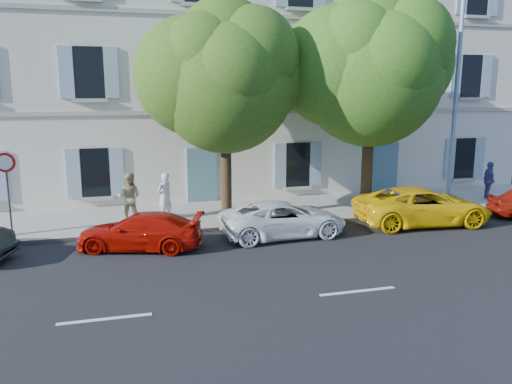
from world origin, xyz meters
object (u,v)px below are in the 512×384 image
object	(u,v)px
road_sign	(7,176)
pedestrian_c	(489,180)
car_white_coupe	(283,219)
car_yellow_supercar	(422,206)
tree_left	(225,84)
pedestrian_a	(165,196)
car_red_coupe	(140,231)
street_lamp	(459,88)
tree_right	(371,76)
pedestrian_b	(129,197)

from	to	relation	value
road_sign	pedestrian_c	size ratio (longest dim) A/B	1.66
road_sign	car_white_coupe	bearing A→B (deg)	-12.05
car_yellow_supercar	tree_left	world-z (taller)	tree_left
car_yellow_supercar	pedestrian_a	xyz separation A→B (m)	(-9.22, 2.60, 0.34)
car_yellow_supercar	pedestrian_a	size ratio (longest dim) A/B	2.82
car_white_coupe	road_sign	bearing A→B (deg)	74.86
car_red_coupe	road_sign	bearing A→B (deg)	-99.47
street_lamp	tree_right	bearing A→B (deg)	178.33
car_white_coupe	tree_right	size ratio (longest dim) A/B	0.53
car_red_coupe	car_yellow_supercar	world-z (taller)	car_yellow_supercar
pedestrian_a	car_white_coupe	bearing A→B (deg)	104.71
car_red_coupe	car_yellow_supercar	distance (m)	10.26
street_lamp	pedestrian_a	world-z (taller)	street_lamp
car_white_coupe	car_yellow_supercar	xyz separation A→B (m)	(5.48, 0.17, 0.09)
tree_left	pedestrian_b	bearing A→B (deg)	170.36
car_yellow_supercar	tree_right	xyz separation A→B (m)	(-1.49, 1.63, 4.74)
car_yellow_supercar	tree_right	world-z (taller)	tree_right
car_white_coupe	pedestrian_a	world-z (taller)	pedestrian_a
tree_left	road_sign	xyz separation A→B (m)	(-7.35, -0.30, -2.98)
tree_right	street_lamp	world-z (taller)	street_lamp
pedestrian_c	car_red_coupe	bearing A→B (deg)	117.64
tree_right	pedestrian_b	world-z (taller)	tree_right
tree_left	pedestrian_a	size ratio (longest dim) A/B	4.36
car_red_coupe	car_white_coupe	xyz separation A→B (m)	(4.77, 0.19, 0.03)
tree_left	street_lamp	bearing A→B (deg)	-3.04
car_red_coupe	tree_left	size ratio (longest dim) A/B	0.51
pedestrian_b	pedestrian_c	bearing A→B (deg)	-162.89
tree_left	pedestrian_b	world-z (taller)	tree_left
tree_right	road_sign	distance (m)	13.27
car_red_coupe	road_sign	world-z (taller)	road_sign
tree_left	street_lamp	size ratio (longest dim) A/B	0.91
pedestrian_c	tree_left	bearing A→B (deg)	109.44
pedestrian_c	street_lamp	bearing A→B (deg)	128.38
car_white_coupe	road_sign	world-z (taller)	road_sign
car_red_coupe	car_yellow_supercar	xyz separation A→B (m)	(10.25, 0.36, 0.13)
car_red_coupe	pedestrian_b	world-z (taller)	pedestrian_b
street_lamp	tree_left	bearing A→B (deg)	176.96
street_lamp	pedestrian_a	xyz separation A→B (m)	(-11.54, 1.08, -3.95)
tree_right	pedestrian_b	xyz separation A→B (m)	(-9.02, 0.98, -4.37)
tree_right	pedestrian_c	bearing A→B (deg)	8.45
car_red_coupe	street_lamp	distance (m)	13.45
pedestrian_c	car_white_coupe	bearing A→B (deg)	121.45
road_sign	pedestrian_a	xyz separation A→B (m)	(5.12, 0.88, -1.11)
tree_left	street_lamp	world-z (taller)	street_lamp
car_white_coupe	tree_left	bearing A→B (deg)	31.67
tree_right	pedestrian_a	distance (m)	8.95
car_white_coupe	car_red_coupe	bearing A→B (deg)	89.20
car_red_coupe	tree_left	distance (m)	6.08
car_white_coupe	street_lamp	distance (m)	9.10
pedestrian_b	pedestrian_c	size ratio (longest dim) A/B	1.09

